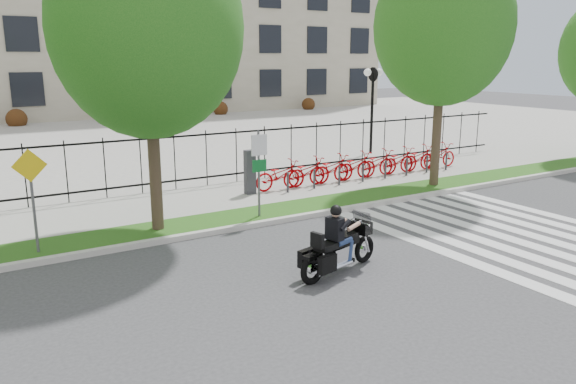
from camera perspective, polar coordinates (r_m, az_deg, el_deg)
ground at (r=13.09m, az=8.36°, el=-7.49°), size 120.00×120.00×0.00m
curb at (r=16.25m, az=-0.93°, el=-2.91°), size 60.00×0.20×0.15m
grass_verge at (r=16.95m, az=-2.40°, el=-2.22°), size 60.00×1.50×0.15m
sidewalk at (r=19.10m, az=-6.07°, el=-0.49°), size 60.00×3.50×0.15m
plaza at (r=35.52m, az=-18.51°, el=5.29°), size 80.00×34.00×0.10m
crosswalk_stripes at (r=16.48m, az=21.39°, el=-3.88°), size 5.70×8.00×0.01m
iron_fence at (r=20.45m, az=-8.28°, el=3.44°), size 30.00×0.06×2.00m
lamp_post_right at (r=27.90m, az=8.60°, el=10.31°), size 1.06×0.70×4.25m
street_tree_1 at (r=15.02m, az=-14.13°, el=15.88°), size 4.86×4.86×8.04m
street_tree_2 at (r=20.76m, az=15.49°, el=15.95°), size 4.78×4.78×8.34m
bike_share_station at (r=21.79m, az=7.82°, el=2.77°), size 10.06×0.88×1.50m
sign_pole_regulatory at (r=16.09m, az=-2.96°, el=3.01°), size 0.50×0.09×2.50m
sign_pole_warning at (r=14.28m, az=-24.60°, el=0.46°), size 0.78×0.09×2.49m
motorcycle_rider at (r=12.45m, az=5.23°, el=-5.43°), size 2.42×1.04×1.90m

